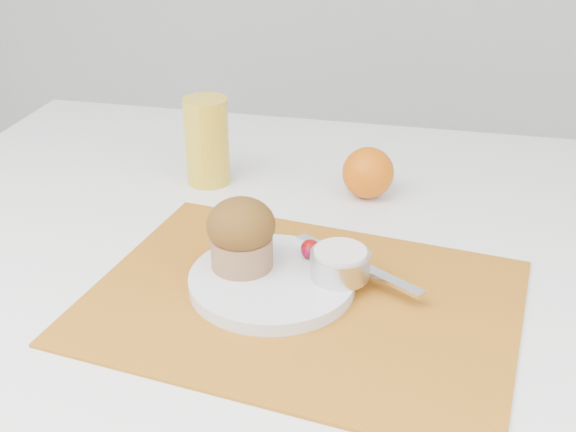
% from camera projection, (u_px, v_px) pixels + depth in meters
% --- Properties ---
extents(placemat, '(0.49, 0.38, 0.00)m').
position_uv_depth(placemat, '(302.00, 301.00, 0.77)').
color(placemat, '#AD6418').
rests_on(placemat, table).
extents(plate, '(0.20, 0.20, 0.01)m').
position_uv_depth(plate, '(272.00, 281.00, 0.79)').
color(plate, silver).
rests_on(plate, placemat).
extents(ramekin, '(0.08, 0.08, 0.03)m').
position_uv_depth(ramekin, '(340.00, 264.00, 0.77)').
color(ramekin, silver).
rests_on(ramekin, plate).
extents(cream, '(0.06, 0.06, 0.01)m').
position_uv_depth(cream, '(340.00, 253.00, 0.77)').
color(cream, silver).
rests_on(cream, ramekin).
extents(raspberry_near, '(0.02, 0.02, 0.02)m').
position_uv_depth(raspberry_near, '(310.00, 248.00, 0.81)').
color(raspberry_near, '#630203').
rests_on(raspberry_near, plate).
extents(raspberry_far, '(0.02, 0.02, 0.02)m').
position_uv_depth(raspberry_far, '(309.00, 251.00, 0.81)').
color(raspberry_far, '#61021A').
rests_on(raspberry_far, plate).
extents(butter_knife, '(0.16, 0.11, 0.00)m').
position_uv_depth(butter_knife, '(357.00, 264.00, 0.80)').
color(butter_knife, silver).
rests_on(butter_knife, plate).
extents(orange, '(0.07, 0.07, 0.07)m').
position_uv_depth(orange, '(368.00, 173.00, 0.98)').
color(orange, '#E06207').
rests_on(orange, table).
extents(juice_glass, '(0.07, 0.07, 0.12)m').
position_uv_depth(juice_glass, '(207.00, 141.00, 1.01)').
color(juice_glass, gold).
rests_on(juice_glass, table).
extents(muffin, '(0.09, 0.09, 0.08)m').
position_uv_depth(muffin, '(241.00, 234.00, 0.78)').
color(muffin, '#A4744F').
rests_on(muffin, plate).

